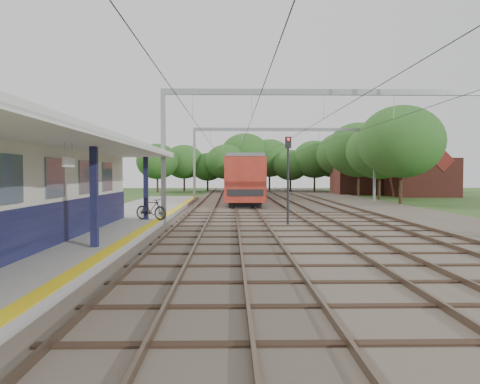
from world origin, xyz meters
name	(u,v)px	position (x,y,z in m)	size (l,w,h in m)	color
ground	(310,312)	(0.00, 0.00, 0.00)	(160.00, 160.00, 0.00)	#2D4C1E
ballast_bed	(297,205)	(4.00, 30.00, 0.05)	(18.00, 90.00, 0.10)	#473D33
platform	(110,225)	(-7.50, 14.00, 0.17)	(5.00, 52.00, 0.35)	gray
yellow_stripe	(156,221)	(-5.25, 14.00, 0.35)	(0.45, 52.00, 0.01)	yellow
station_building	(14,193)	(-8.88, 7.00, 2.04)	(3.41, 18.00, 3.40)	beige
canopy	(34,143)	(-7.77, 6.00, 3.64)	(6.40, 20.00, 3.44)	#121439
rail_tracks	(268,204)	(1.50, 30.00, 0.18)	(11.80, 88.00, 0.15)	brown
catenary_system	(299,135)	(3.39, 25.28, 5.51)	(17.22, 88.00, 7.00)	gray
tree_band	(269,158)	(3.84, 57.12, 4.92)	(31.72, 30.88, 8.82)	#382619
house_near	(422,171)	(21.00, 46.00, 2.99)	(7.00, 6.12, 7.89)	brown
house_far	(365,170)	(16.00, 52.00, 3.23)	(8.00, 6.12, 8.66)	brown
bicycle	(151,209)	(-5.60, 14.72, 0.90)	(0.52, 1.85, 1.11)	black
train	(240,177)	(-0.50, 44.95, 2.30)	(3.16, 39.39, 4.14)	black
signal_post	(288,169)	(1.35, 14.76, 2.92)	(0.32, 0.28, 4.56)	black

